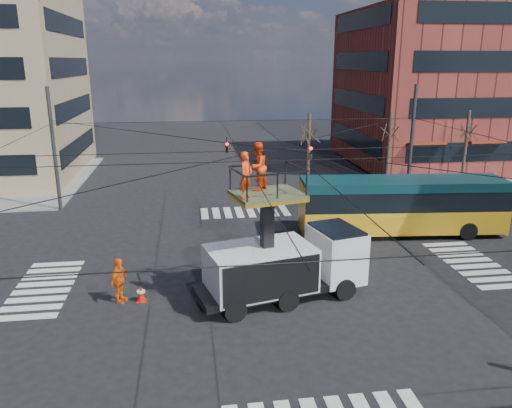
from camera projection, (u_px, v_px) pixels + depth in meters
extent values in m
plane|color=black|center=(270.00, 275.00, 23.03)|extent=(120.00, 120.00, 0.00)
cube|color=slate|center=(458.00, 168.00, 45.75)|extent=(18.00, 18.00, 0.12)
cube|color=black|center=(79.00, 146.00, 43.53)|extent=(0.12, 13.60, 1.50)
cube|color=black|center=(75.00, 107.00, 42.61)|extent=(0.12, 13.60, 1.50)
cube|color=black|center=(71.00, 67.00, 41.68)|extent=(0.12, 13.60, 1.50)
cube|color=black|center=(67.00, 25.00, 40.75)|extent=(0.12, 13.60, 1.50)
cube|color=maroon|center=(460.00, 88.00, 46.81)|extent=(20.00, 16.00, 14.00)
cube|color=black|center=(505.00, 151.00, 40.45)|extent=(17.00, 0.12, 1.58)
cube|color=black|center=(355.00, 139.00, 46.76)|extent=(0.12, 13.60, 1.58)
cube|color=black|center=(511.00, 107.00, 39.48)|extent=(17.00, 0.12, 1.57)
cube|color=black|center=(357.00, 101.00, 45.79)|extent=(0.12, 13.60, 1.57)
cube|color=black|center=(359.00, 61.00, 44.82)|extent=(0.12, 13.60, 1.57)
cube|color=black|center=(361.00, 20.00, 43.85)|extent=(0.12, 13.60, 1.57)
cylinder|color=#2D2D30|center=(411.00, 142.00, 34.91)|extent=(0.24, 0.24, 8.00)
cylinder|color=#2D2D30|center=(54.00, 151.00, 31.78)|extent=(0.24, 0.24, 8.00)
cylinder|color=black|center=(241.00, 121.00, 32.87)|extent=(24.00, 0.03, 0.03)
cylinder|color=black|center=(368.00, 259.00, 10.03)|extent=(24.00, 0.03, 0.03)
cylinder|color=black|center=(271.00, 148.00, 21.40)|extent=(24.02, 24.02, 0.03)
cylinder|color=black|center=(271.00, 148.00, 21.40)|extent=(24.02, 24.02, 0.03)
cylinder|color=black|center=(276.00, 161.00, 20.34)|extent=(24.00, 0.03, 0.03)
cylinder|color=black|center=(266.00, 150.00, 22.62)|extent=(24.00, 0.03, 0.03)
cylinder|color=black|center=(243.00, 158.00, 21.35)|extent=(0.03, 24.00, 0.03)
cylinder|color=black|center=(298.00, 157.00, 21.66)|extent=(0.03, 24.00, 0.03)
imported|color=black|center=(310.00, 153.00, 24.80)|extent=(0.16, 0.20, 1.00)
imported|color=black|center=(227.00, 143.00, 26.11)|extent=(0.26, 1.24, 0.50)
cylinder|color=#382B21|center=(308.00, 155.00, 35.70)|extent=(0.24, 0.24, 6.00)
cylinder|color=#382B21|center=(388.00, 153.00, 36.49)|extent=(0.24, 0.24, 6.00)
cylinder|color=#382B21|center=(465.00, 151.00, 37.27)|extent=(0.24, 0.24, 6.00)
cube|color=black|center=(280.00, 285.00, 20.73)|extent=(7.32, 3.81, 0.30)
cube|color=#BCBEC0|center=(336.00, 254.00, 21.38)|extent=(2.32, 2.76, 2.20)
cube|color=black|center=(336.00, 236.00, 21.15)|extent=(2.10, 2.62, 0.80)
cube|color=#BCBEC0|center=(260.00, 268.00, 20.16)|extent=(4.68, 3.43, 1.80)
cylinder|color=black|center=(344.00, 289.00, 20.58)|extent=(0.96, 0.56, 0.90)
cylinder|color=black|center=(318.00, 268.00, 22.64)|extent=(0.96, 0.56, 0.90)
cylinder|color=black|center=(287.00, 300.00, 19.66)|extent=(0.96, 0.56, 0.90)
cylinder|color=black|center=(265.00, 277.00, 21.71)|extent=(0.96, 0.56, 0.90)
cylinder|color=black|center=(235.00, 310.00, 18.88)|extent=(0.96, 0.56, 0.90)
cylinder|color=black|center=(217.00, 285.00, 20.93)|extent=(0.96, 0.56, 0.90)
cube|color=black|center=(267.00, 232.00, 19.85)|extent=(0.54, 0.54, 3.12)
cube|color=#45492C|center=(267.00, 194.00, 19.41)|extent=(3.03, 2.66, 0.12)
cube|color=yellow|center=(267.00, 197.00, 19.45)|extent=(3.03, 2.66, 0.12)
imported|color=#FF4410|center=(246.00, 175.00, 18.32)|extent=(0.72, 0.77, 1.76)
imported|color=#FF4410|center=(257.00, 167.00, 19.50)|extent=(1.14, 1.18, 1.91)
cube|color=gold|center=(401.00, 218.00, 28.27)|extent=(11.51, 3.57, 1.30)
cube|color=black|center=(403.00, 197.00, 27.94)|extent=(11.50, 3.52, 1.10)
cube|color=#0B2F34|center=(404.00, 183.00, 27.71)|extent=(11.51, 3.57, 0.50)
cube|color=gold|center=(304.00, 208.00, 27.82)|extent=(0.46, 2.48, 2.80)
cube|color=gold|center=(498.00, 205.00, 28.36)|extent=(0.46, 2.48, 2.80)
cube|color=black|center=(302.00, 228.00, 28.14)|extent=(0.37, 2.60, 0.30)
cube|color=gold|center=(306.00, 186.00, 27.48)|extent=(0.24, 1.60, 0.35)
cylinder|color=black|center=(335.00, 233.00, 27.07)|extent=(1.02, 0.39, 1.00)
cylinder|color=black|center=(327.00, 220.00, 29.34)|extent=(1.02, 0.39, 1.00)
cylinder|color=black|center=(468.00, 231.00, 27.43)|extent=(1.02, 0.39, 1.00)
cylinder|color=black|center=(450.00, 218.00, 29.69)|extent=(1.02, 0.39, 1.00)
cone|color=red|center=(141.00, 294.00, 20.42)|extent=(0.36, 0.36, 0.68)
imported|color=orange|center=(119.00, 280.00, 20.21)|extent=(0.86, 1.21, 1.90)
imported|color=orange|center=(340.00, 254.00, 23.12)|extent=(1.05, 1.29, 1.75)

